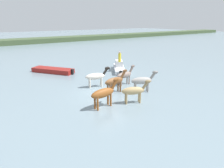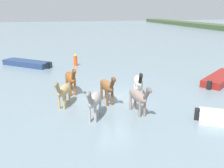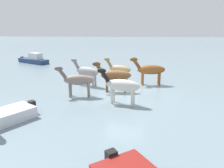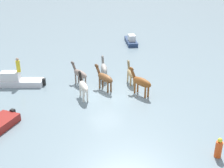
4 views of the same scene
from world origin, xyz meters
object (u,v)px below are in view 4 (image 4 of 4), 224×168
horse_chestnut_trailing (105,78)px  boat_motor_center (131,41)px  horse_gray_outer (131,73)px  boat_launch_far (16,82)px  horse_lead (141,82)px  person_boatman_standing (18,65)px  buoy_channel_marker (219,148)px  horse_dun_straggler (104,68)px  horse_dark_mare (83,86)px  horse_pinto_flank (80,74)px

horse_chestnut_trailing → boat_motor_center: horse_chestnut_trailing is taller
horse_gray_outer → boat_launch_far: size_ratio=0.51×
horse_lead → person_boatman_standing: person_boatman_standing is taller
horse_chestnut_trailing → buoy_channel_marker: (-10.48, -0.58, -0.50)m
horse_gray_outer → horse_chestnut_trailing: horse_chestnut_trailing is taller
horse_dun_straggler → boat_motor_center: (8.23, -8.89, -0.68)m
boat_launch_far → boat_motor_center: boat_launch_far is taller
horse_dun_straggler → horse_dark_mare: same height
horse_chestnut_trailing → boat_motor_center: bearing=-49.1°
horse_chestnut_trailing → boat_motor_center: (10.25, -10.03, -0.70)m
horse_dun_straggler → horse_chestnut_trailing: horse_chestnut_trailing is taller
person_boatman_standing → horse_pinto_flank: bearing=-120.7°
horse_dark_mare → boat_launch_far: horse_dark_mare is taller
horse_dark_mare → buoy_channel_marker: horse_dark_mare is taller
horse_dark_mare → horse_chestnut_trailing: 2.22m
horse_chestnut_trailing → boat_launch_far: horse_chestnut_trailing is taller
horse_gray_outer → horse_chestnut_trailing: (0.07, 2.49, 0.07)m
horse_gray_outer → person_boatman_standing: bearing=83.3°
horse_gray_outer → boat_motor_center: 12.80m
horse_dun_straggler → horse_chestnut_trailing: size_ratio=0.94×
horse_lead → boat_launch_far: horse_lead is taller
horse_gray_outer → horse_chestnut_trailing: size_ratio=0.90×
horse_dun_straggler → person_boatman_standing: person_boatman_standing is taller
horse_gray_outer → horse_dun_straggler: bearing=56.1°
horse_dun_straggler → person_boatman_standing: size_ratio=1.88×
horse_gray_outer → horse_pinto_flank: size_ratio=0.95×
boat_motor_center → buoy_channel_marker: boat_motor_center is taller
horse_lead → person_boatman_standing: size_ratio=2.06×
horse_dun_straggler → horse_lead: size_ratio=0.91×
boat_launch_far → buoy_channel_marker: 16.38m
horse_dun_straggler → horse_gray_outer: bearing=-122.4°
horse_gray_outer → person_boatman_standing: (4.56, 7.91, 0.79)m
horse_pinto_flank → boat_motor_center: bearing=-60.4°
horse_dark_mare → person_boatman_standing: 6.04m
horse_dark_mare → boat_launch_far: (5.19, 3.56, -0.68)m
horse_pinto_flank → person_boatman_standing: person_boatman_standing is taller
horse_lead → horse_gray_outer: horse_lead is taller
horse_gray_outer → horse_lead: bearing=-172.9°
horse_dun_straggler → horse_gray_outer: size_ratio=1.05×
horse_pinto_flank → horse_gray_outer: bearing=-125.9°
horse_dark_mare → person_boatman_standing: bearing=47.3°
boat_launch_far → person_boatman_standing: person_boatman_standing is taller
boat_launch_far → person_boatman_standing: (-0.16, -0.29, 1.42)m
horse_pinto_flank → boat_motor_center: 13.96m
horse_lead → horse_chestnut_trailing: 2.92m
horse_pinto_flank → person_boatman_standing: (2.51, 4.23, 0.77)m
horse_dun_straggler → boat_motor_center: size_ratio=0.54×
horse_dun_straggler → buoy_channel_marker: horse_dun_straggler is taller
horse_dark_mare → horse_lead: bearing=-98.7°
horse_chestnut_trailing → horse_pinto_flank: bearing=26.3°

